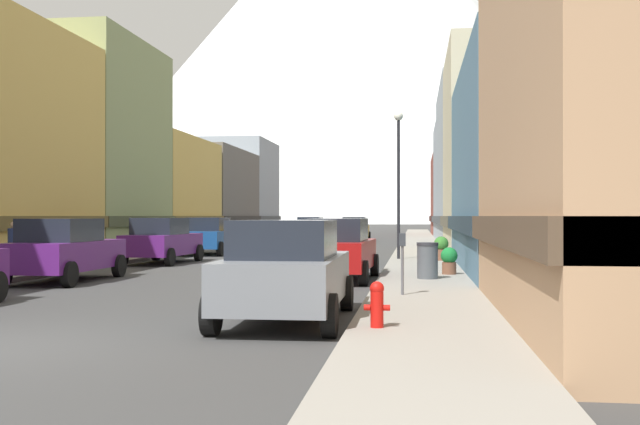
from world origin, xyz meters
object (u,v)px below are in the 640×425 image
(car_right_0, at_px, (287,270))
(car_driving_0, at_px, (310,229))
(parking_meter_near, at_px, (402,255))
(potted_plant_2, at_px, (449,260))
(trash_bin_right, at_px, (428,260))
(car_driving_1, at_px, (355,229))
(potted_plant_0, at_px, (441,248))
(car_left_3, at_px, (210,236))
(fire_hydrant_near, at_px, (377,303))
(pedestrian_0, at_px, (14,248))
(car_right_1, at_px, (337,249))
(car_left_2, at_px, (162,240))
(car_left_1, at_px, (64,250))
(streetlamp_right, at_px, (399,162))

(car_right_0, xyz_separation_m, car_driving_0, (-5.40, 40.50, 0.00))
(parking_meter_near, xyz_separation_m, potted_plant_2, (1.25, 5.84, -0.45))
(car_driving_0, height_order, trash_bin_right, car_driving_0)
(car_driving_0, distance_m, car_driving_1, 3.33)
(potted_plant_0, bearing_deg, car_left_3, 151.50)
(car_driving_1, xyz_separation_m, fire_hydrant_near, (3.85, -42.83, -0.37))
(car_driving_0, bearing_deg, pedestrian_0, -98.31)
(car_driving_1, bearing_deg, car_right_1, -86.19)
(parking_meter_near, bearing_deg, car_driving_0, 101.19)
(car_right_0, height_order, potted_plant_2, car_right_0)
(trash_bin_right, relative_size, potted_plant_2, 1.25)
(car_left_2, relative_size, fire_hydrant_near, 6.33)
(fire_hydrant_near, bearing_deg, potted_plant_2, 81.69)
(car_left_1, relative_size, trash_bin_right, 4.50)
(car_left_3, height_order, car_driving_1, same)
(car_driving_0, bearing_deg, car_driving_1, 15.87)
(car_left_1, bearing_deg, car_left_3, 90.00)
(trash_bin_right, xyz_separation_m, potted_plant_2, (0.65, 1.62, -0.08))
(parking_meter_near, xyz_separation_m, potted_plant_0, (1.25, 12.64, -0.38))
(parking_meter_near, distance_m, pedestrian_0, 13.13)
(car_right_0, xyz_separation_m, pedestrian_0, (-10.05, 8.67, -0.05))
(car_right_0, bearing_deg, fire_hydrant_near, -40.62)
(car_left_3, xyz_separation_m, pedestrian_0, (-2.45, -13.19, -0.05))
(potted_plant_0, distance_m, potted_plant_2, 6.80)
(car_right_1, bearing_deg, fire_hydrant_near, -80.47)
(streetlamp_right, bearing_deg, car_left_3, 151.53)
(car_left_2, height_order, potted_plant_2, car_left_2)
(car_right_1, bearing_deg, car_left_2, 138.52)
(car_right_0, bearing_deg, potted_plant_0, 78.69)
(car_left_1, height_order, potted_plant_0, car_left_1)
(car_left_2, bearing_deg, streetlamp_right, 10.91)
(car_left_3, bearing_deg, potted_plant_0, -28.50)
(car_driving_1, bearing_deg, parking_meter_near, -83.78)
(parking_meter_near, relative_size, trash_bin_right, 1.36)
(car_left_1, xyz_separation_m, car_left_2, (-0.00, 8.11, 0.00))
(car_driving_0, xyz_separation_m, potted_plant_2, (8.60, -31.30, -0.33))
(fire_hydrant_near, bearing_deg, car_driving_0, 99.55)
(car_left_2, xyz_separation_m, car_left_3, (0.00, 6.72, 0.00))
(car_left_2, height_order, fire_hydrant_near, car_left_2)
(trash_bin_right, bearing_deg, car_left_2, 143.33)
(car_left_1, relative_size, car_left_2, 0.99)
(car_left_1, bearing_deg, car_right_1, 10.38)
(car_right_0, xyz_separation_m, potted_plant_2, (3.20, 9.20, -0.33))
(car_left_3, distance_m, fire_hydrant_near, 25.05)
(car_right_0, relative_size, potted_plant_0, 4.82)
(car_left_1, height_order, car_right_1, same)
(car_driving_1, height_order, streetlamp_right, streetlamp_right)
(car_driving_0, bearing_deg, potted_plant_0, -70.66)
(car_left_3, relative_size, potted_plant_0, 4.81)
(car_left_3, bearing_deg, potted_plant_2, -49.54)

